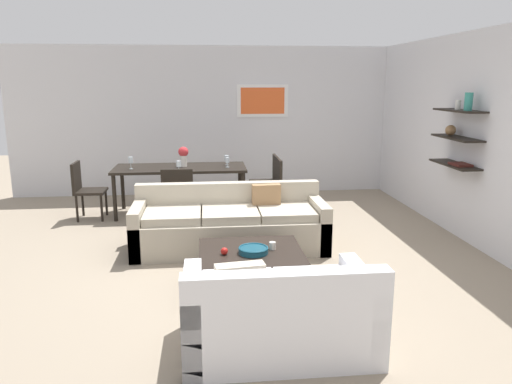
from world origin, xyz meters
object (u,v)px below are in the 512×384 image
at_px(decorative_bowl, 253,250).
at_px(wine_glass_right_near, 227,161).
at_px(dining_chair_right_near, 272,183).
at_px(centerpiece_vase, 183,155).
at_px(dining_table, 180,171).
at_px(dining_chair_right_far, 269,178).
at_px(coffee_table, 251,270).
at_px(wine_glass_right_far, 227,158).
at_px(sofa_beige, 230,226).
at_px(dining_chair_foot, 178,194).
at_px(apple_on_coffee_table, 224,251).
at_px(dining_chair_left_near, 85,187).
at_px(wine_glass_foot, 179,164).
at_px(wine_glass_left_near, 131,160).
at_px(loveseat_white, 279,315).
at_px(candle_jar, 272,246).

distance_m(decorative_bowl, wine_glass_right_near, 2.98).
bearing_deg(dining_chair_right_near, centerpiece_vase, 170.66).
xyz_separation_m(dining_table, dining_chair_right_far, (1.44, 0.19, -0.18)).
xyz_separation_m(coffee_table, wine_glass_right_far, (-0.10, 3.14, 0.67)).
xyz_separation_m(sofa_beige, dining_chair_foot, (-0.69, 0.94, 0.21)).
height_order(sofa_beige, apple_on_coffee_table, sofa_beige).
bearing_deg(wine_glass_right_near, dining_chair_right_near, -7.20).
height_order(dining_chair_left_near, wine_glass_right_near, wine_glass_right_near).
height_order(wine_glass_right_near, wine_glass_foot, wine_glass_foot).
xyz_separation_m(decorative_bowl, apple_on_coffee_table, (-0.29, -0.01, 0.00)).
relative_size(decorative_bowl, dining_chair_right_far, 0.35).
distance_m(wine_glass_right_far, centerpiece_vase, 0.69).
bearing_deg(wine_glass_left_near, loveseat_white, -67.78).
distance_m(dining_chair_right_near, wine_glass_right_far, 0.84).
relative_size(dining_chair_foot, wine_glass_foot, 5.62).
height_order(dining_chair_left_near, wine_glass_right_far, wine_glass_right_far).
relative_size(coffee_table, dining_chair_right_far, 1.19).
bearing_deg(dining_chair_foot, dining_chair_right_near, 24.17).
bearing_deg(wine_glass_right_far, dining_table, -171.79).
bearing_deg(wine_glass_left_near, dining_chair_left_near, -172.80).
distance_m(loveseat_white, dining_table, 4.34).
relative_size(coffee_table, wine_glass_foot, 6.72).
bearing_deg(dining_chair_foot, loveseat_white, -74.50).
height_order(candle_jar, wine_glass_left_near, wine_glass_left_near).
relative_size(sofa_beige, dining_chair_foot, 2.71).
height_order(loveseat_white, dining_chair_foot, dining_chair_foot).
xyz_separation_m(apple_on_coffee_table, centerpiece_vase, (-0.51, 3.10, 0.52)).
xyz_separation_m(dining_chair_foot, centerpiece_vase, (0.06, 0.87, 0.44)).
bearing_deg(wine_glass_right_far, coffee_table, -88.27).
xyz_separation_m(coffee_table, wine_glass_foot, (-0.84, 2.66, 0.67)).
bearing_deg(dining_chair_right_near, wine_glass_left_near, 177.70).
bearing_deg(coffee_table, dining_table, 105.43).
relative_size(decorative_bowl, dining_chair_foot, 0.35).
xyz_separation_m(dining_chair_foot, wine_glass_right_near, (0.74, 0.73, 0.35)).
distance_m(wine_glass_right_far, wine_glass_foot, 0.88).
bearing_deg(sofa_beige, wine_glass_foot, 116.26).
height_order(dining_chair_right_near, dining_chair_foot, same).
relative_size(candle_jar, apple_on_coffee_table, 1.06).
distance_m(coffee_table, decorative_bowl, 0.23).
distance_m(apple_on_coffee_table, wine_glass_right_near, 3.00).
height_order(sofa_beige, dining_chair_right_near, dining_chair_right_near).
height_order(sofa_beige, decorative_bowl, sofa_beige).
xyz_separation_m(dining_chair_right_near, dining_chair_left_near, (-2.87, -0.00, 0.00)).
distance_m(wine_glass_right_near, wine_glass_foot, 0.79).
distance_m(apple_on_coffee_table, dining_chair_foot, 2.30).
bearing_deg(wine_glass_foot, dining_chair_right_near, 7.07).
distance_m(candle_jar, wine_glass_foot, 2.83).
bearing_deg(wine_glass_right_far, decorative_bowl, -87.92).
xyz_separation_m(loveseat_white, centerpiece_vase, (-0.88, 4.25, 0.65)).
xyz_separation_m(decorative_bowl, dining_chair_right_near, (0.58, 2.86, 0.09)).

